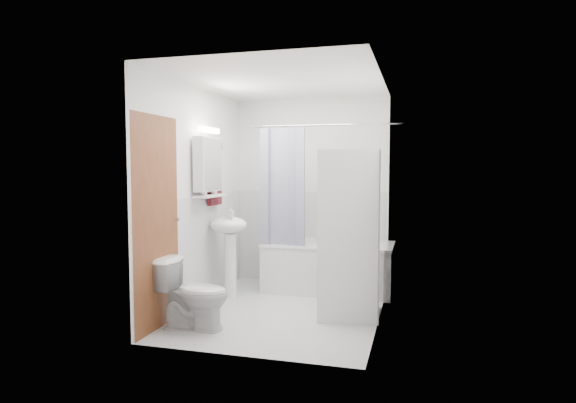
% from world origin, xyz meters
% --- Properties ---
extents(floor, '(2.60, 2.60, 0.00)m').
position_xyz_m(floor, '(0.00, 0.00, 0.00)').
color(floor, silver).
rests_on(floor, ground).
extents(room_walls, '(2.60, 2.60, 2.60)m').
position_xyz_m(room_walls, '(0.00, 0.00, 1.49)').
color(room_walls, white).
rests_on(room_walls, ground).
extents(wainscot, '(1.98, 2.58, 2.58)m').
position_xyz_m(wainscot, '(0.00, 0.29, 0.60)').
color(wainscot, white).
rests_on(wainscot, ground).
extents(door, '(0.05, 2.00, 2.00)m').
position_xyz_m(door, '(-0.95, -0.55, 1.00)').
color(door, brown).
rests_on(door, ground).
extents(bathtub, '(1.56, 0.74, 0.60)m').
position_xyz_m(bathtub, '(0.31, 0.92, 0.33)').
color(bathtub, silver).
rests_on(bathtub, ground).
extents(tub_spout, '(0.04, 0.12, 0.04)m').
position_xyz_m(tub_spout, '(0.51, 1.25, 0.92)').
color(tub_spout, silver).
rests_on(tub_spout, room_walls).
extents(curtain_rod, '(1.74, 0.02, 0.02)m').
position_xyz_m(curtain_rod, '(0.31, 0.61, 2.00)').
color(curtain_rod, silver).
rests_on(curtain_rod, room_walls).
extents(shower_curtain, '(0.55, 0.02, 1.45)m').
position_xyz_m(shower_curtain, '(-0.19, 0.61, 1.25)').
color(shower_curtain, '#131642').
rests_on(shower_curtain, curtain_rod).
extents(sink, '(0.44, 0.37, 1.04)m').
position_xyz_m(sink, '(-0.75, 0.32, 0.70)').
color(sink, white).
rests_on(sink, ground).
extents(medicine_cabinet, '(0.13, 0.50, 0.71)m').
position_xyz_m(medicine_cabinet, '(-0.90, 0.10, 1.57)').
color(medicine_cabinet, silver).
rests_on(medicine_cabinet, room_walls).
extents(shelf, '(0.18, 0.54, 0.02)m').
position_xyz_m(shelf, '(-0.89, 0.10, 1.20)').
color(shelf, silver).
rests_on(shelf, room_walls).
extents(shower_caddy, '(0.22, 0.06, 0.02)m').
position_xyz_m(shower_caddy, '(0.56, 1.24, 1.15)').
color(shower_caddy, silver).
rests_on(shower_caddy, room_walls).
extents(towel, '(0.07, 0.31, 0.74)m').
position_xyz_m(towel, '(-0.94, 0.35, 1.46)').
color(towel, '#58172A').
rests_on(towel, room_walls).
extents(washer_dryer, '(0.68, 0.67, 1.69)m').
position_xyz_m(washer_dryer, '(0.68, 0.01, 0.84)').
color(washer_dryer, silver).
rests_on(washer_dryer, ground).
extents(toilet, '(0.68, 0.39, 0.65)m').
position_xyz_m(toilet, '(-0.66, -0.78, 0.33)').
color(toilet, white).
rests_on(toilet, ground).
extents(soap_pump, '(0.08, 0.17, 0.08)m').
position_xyz_m(soap_pump, '(-0.71, 0.25, 0.95)').
color(soap_pump, gray).
rests_on(soap_pump, sink).
extents(shelf_bottle, '(0.07, 0.18, 0.07)m').
position_xyz_m(shelf_bottle, '(-0.89, -0.05, 1.25)').
color(shelf_bottle, gray).
rests_on(shelf_bottle, shelf).
extents(shelf_cup, '(0.10, 0.09, 0.10)m').
position_xyz_m(shelf_cup, '(-0.89, 0.22, 1.26)').
color(shelf_cup, gray).
rests_on(shelf_cup, shelf).
extents(shampoo_a, '(0.13, 0.17, 0.13)m').
position_xyz_m(shampoo_a, '(0.35, 1.24, 1.23)').
color(shampoo_a, gray).
rests_on(shampoo_a, shower_caddy).
extents(shampoo_b, '(0.08, 0.21, 0.08)m').
position_xyz_m(shampoo_b, '(0.47, 1.24, 1.20)').
color(shampoo_b, navy).
rests_on(shampoo_b, shower_caddy).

